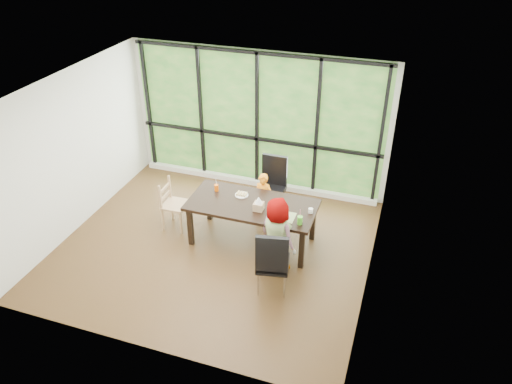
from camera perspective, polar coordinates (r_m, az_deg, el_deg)
ground at (r=8.26m, az=-4.75°, el=-6.33°), size 5.00×5.00×0.00m
back_wall at (r=9.39m, az=0.22°, el=8.30°), size 5.00×0.00×5.00m
foliage_backdrop at (r=9.37m, az=0.18°, el=8.25°), size 4.80×0.02×2.65m
window_mullions at (r=9.34m, az=0.11°, el=8.16°), size 4.80×0.06×2.65m
window_sill at (r=9.89m, az=0.03°, el=1.15°), size 4.80×0.12×0.10m
dining_table at (r=8.13m, az=-0.44°, el=-3.59°), size 2.10×1.02×0.75m
chair_window_leather at (r=8.78m, az=1.78°, el=0.59°), size 0.46×0.46×1.08m
chair_interior_leather at (r=7.12m, az=1.99°, el=-7.83°), size 0.54×0.54×1.08m
chair_end_beech at (r=8.56m, az=-9.35°, el=-1.47°), size 0.41×0.43×0.90m
child_toddler at (r=8.54m, az=0.83°, el=-0.83°), size 0.38×0.28×0.97m
child_older at (r=7.40m, az=2.69°, el=-5.12°), size 0.73×0.62×1.27m
placemat at (r=7.63m, az=2.99°, el=-2.80°), size 0.41×0.30×0.01m
plate_far at (r=8.14m, az=-1.67°, el=-0.36°), size 0.22×0.22×0.01m
plate_near at (r=7.63m, az=3.10°, el=-2.79°), size 0.22×0.22×0.01m
orange_cup at (r=8.27m, az=-4.62°, el=0.50°), size 0.07×0.07×0.11m
green_cup at (r=7.45m, az=5.11°, el=-3.28°), size 0.08×0.08×0.13m
white_mug at (r=7.73m, az=6.37°, el=-2.18°), size 0.08×0.08×0.08m
tissue_box at (r=7.74m, az=0.30°, el=-1.68°), size 0.15×0.15×0.13m
crepe_rolls_far at (r=8.12m, az=-1.68°, el=-0.21°), size 0.20×0.12×0.04m
crepe_rolls_near at (r=7.62m, az=3.10°, el=-2.63°), size 0.05×0.12×0.04m
straw_white at (r=8.22m, az=-4.65°, el=1.08°), size 0.01×0.04×0.20m
straw_pink at (r=7.39m, az=5.15°, el=-2.61°), size 0.01×0.04×0.20m
tissue at (r=7.67m, az=0.31°, el=-0.93°), size 0.12×0.12×0.11m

